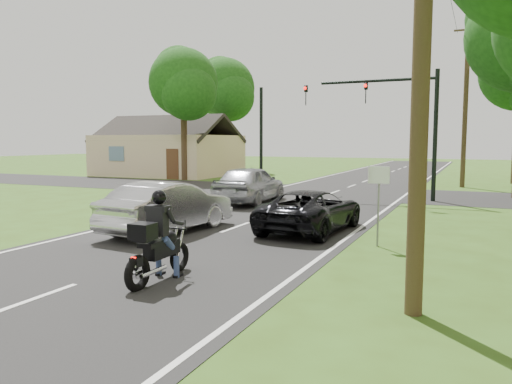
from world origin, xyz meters
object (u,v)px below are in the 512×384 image
motorcycle_rider (157,245)px  dark_suv (311,210)px  sign_white (379,186)px  sign_green (420,170)px  traffic_signal (394,112)px  silver_suv (250,184)px  utility_pole_far (466,101)px  silver_sedan (169,207)px

motorcycle_rider → dark_suv: bearing=79.6°
sign_white → sign_green: same height
dark_suv → traffic_signal: traffic_signal is taller
dark_suv → sign_white: size_ratio=2.16×
silver_suv → sign_green: bearing=-175.5°
utility_pole_far → dark_suv: bearing=-102.2°
sign_white → sign_green: bearing=88.6°
traffic_signal → sign_green: (1.56, -3.02, -2.54)m
silver_suv → utility_pole_far: (8.47, 11.98, 4.23)m
silver_sedan → sign_green: bearing=-121.0°
utility_pole_far → sign_white: 19.39m
silver_suv → motorcycle_rider: bearing=103.4°
dark_suv → motorcycle_rider: bearing=84.6°
dark_suv → sign_green: 7.09m
silver_sedan → silver_suv: 7.62m
silver_sedan → sign_white: bearing=-169.2°
silver_sedan → utility_pole_far: bearing=-105.7°
motorcycle_rider → sign_white: 6.18m
utility_pole_far → traffic_signal: bearing=-109.7°
dark_suv → silver_suv: silver_suv is taller
silver_suv → sign_white: 9.94m
motorcycle_rider → sign_white: (3.37, 5.10, 0.87)m
motorcycle_rider → traffic_signal: (2.01, 16.12, 3.41)m
dark_suv → silver_sedan: silver_sedan is taller
dark_suv → traffic_signal: 10.24m
dark_suv → sign_green: size_ratio=2.16×
utility_pole_far → sign_white: bearing=-94.5°
traffic_signal → sign_white: bearing=-83.0°
silver_suv → utility_pole_far: size_ratio=0.49×
dark_suv → silver_sedan: size_ratio=0.98×
traffic_signal → utility_pole_far: size_ratio=0.64×
motorcycle_rider → silver_suv: bearing=105.5°
silver_suv → sign_green: (7.17, 0.96, 0.75)m
utility_pole_far → sign_green: 11.63m
silver_suv → traffic_signal: 7.62m
silver_suv → traffic_signal: size_ratio=0.77×
silver_sedan → motorcycle_rider: bearing=127.5°
dark_suv → sign_green: sign_green is taller
sign_green → dark_suv: bearing=-110.8°
traffic_signal → dark_suv: bearing=-95.5°
utility_pole_far → sign_white: (-1.50, -19.02, -3.49)m
silver_suv → traffic_signal: traffic_signal is taller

